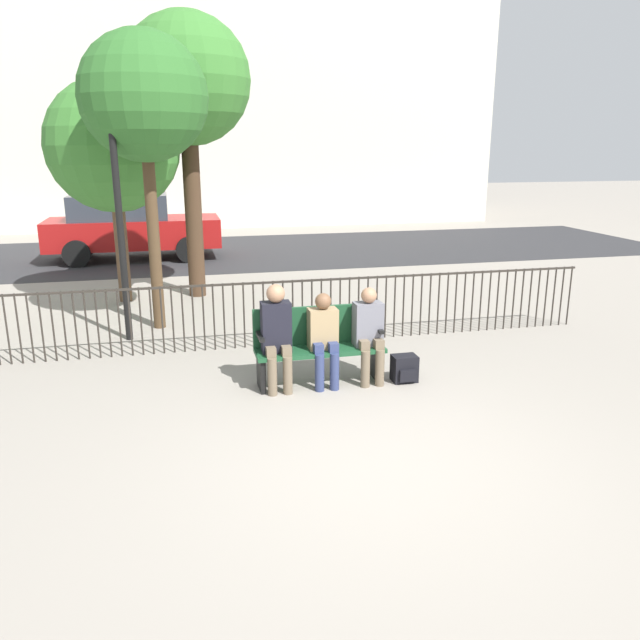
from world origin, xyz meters
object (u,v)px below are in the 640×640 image
object	(u,v)px
backpack	(404,369)
tree_1	(186,83)
seated_person_2	(369,330)
tree_2	(113,146)
park_bench	(319,343)
seated_person_0	(277,332)
lamp_post	(117,188)
tree_0	(144,99)
seated_person_1	(324,335)
parked_car_0	(130,226)

from	to	relation	value
backpack	tree_1	xyz separation A→B (m)	(-2.25, 5.19, 3.68)
seated_person_2	tree_2	bearing A→B (deg)	122.37
park_bench	seated_person_0	distance (m)	0.58
tree_1	tree_2	xyz separation A→B (m)	(-1.32, -0.14, -1.08)
seated_person_0	lamp_post	world-z (taller)	lamp_post
park_bench	backpack	distance (m)	1.10
backpack	tree_0	distance (m)	5.38
seated_person_2	lamp_post	bearing A→B (deg)	140.24
seated_person_1	tree_2	size ratio (longest dim) A/B	0.29
seated_person_1	tree_2	xyz separation A→B (m)	(-2.58, 4.95, 2.14)
tree_2	lamp_post	bearing A→B (deg)	-85.43
seated_person_2	parked_car_0	size ratio (longest dim) A/B	0.28
backpack	parked_car_0	world-z (taller)	parked_car_0
seated_person_2	tree_0	xyz separation A→B (m)	(-2.50, 3.00, 2.78)
backpack	tree_0	bearing A→B (deg)	133.38
seated_person_2	parked_car_0	distance (m)	10.07
lamp_post	seated_person_2	bearing A→B (deg)	-39.76
tree_0	tree_2	distance (m)	2.15
seated_person_1	tree_1	world-z (taller)	tree_1
seated_person_0	lamp_post	xyz separation A→B (m)	(-1.82, 2.44, 1.50)
seated_person_0	tree_1	distance (m)	6.01
parked_car_0	seated_person_1	bearing A→B (deg)	-74.25
park_bench	tree_1	size ratio (longest dim) A/B	0.31
seated_person_1	seated_person_2	world-z (taller)	seated_person_2
lamp_post	parked_car_0	size ratio (longest dim) A/B	0.78
seated_person_1	parked_car_0	xyz separation A→B (m)	(-2.69, 9.53, 0.21)
park_bench	tree_1	world-z (taller)	tree_1
tree_1	tree_2	distance (m)	1.71
park_bench	parked_car_0	bearing A→B (deg)	105.77
tree_2	seated_person_0	bearing A→B (deg)	-67.76
tree_1	tree_0	bearing A→B (deg)	-108.18
park_bench	lamp_post	bearing A→B (deg)	135.39
park_bench	seated_person_0	bearing A→B (deg)	-166.74
park_bench	seated_person_2	distance (m)	0.63
parked_car_0	park_bench	bearing A→B (deg)	-74.23
seated_person_1	tree_0	world-z (taller)	tree_0
seated_person_0	parked_car_0	xyz separation A→B (m)	(-2.13, 9.52, 0.14)
tree_2	seated_person_1	bearing A→B (deg)	-62.49
seated_person_2	backpack	distance (m)	0.66
seated_person_2	tree_2	distance (m)	6.23
seated_person_2	parked_car_0	world-z (taller)	parked_car_0
seated_person_0	tree_0	bearing A→B (deg)	114.85
backpack	parked_car_0	size ratio (longest dim) A/B	0.08
tree_0	parked_car_0	xyz separation A→B (m)	(-0.74, 6.53, -2.59)
tree_0	tree_1	bearing A→B (deg)	71.82
seated_person_0	tree_2	size ratio (longest dim) A/B	0.32
tree_2	lamp_post	size ratio (longest dim) A/B	1.19
seated_person_1	lamp_post	xyz separation A→B (m)	(-2.38, 2.45, 1.58)
park_bench	tree_0	world-z (taller)	tree_0
seated_person_2	backpack	size ratio (longest dim) A/B	3.58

